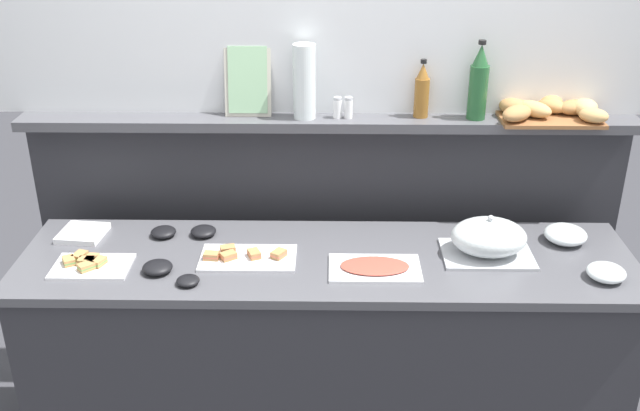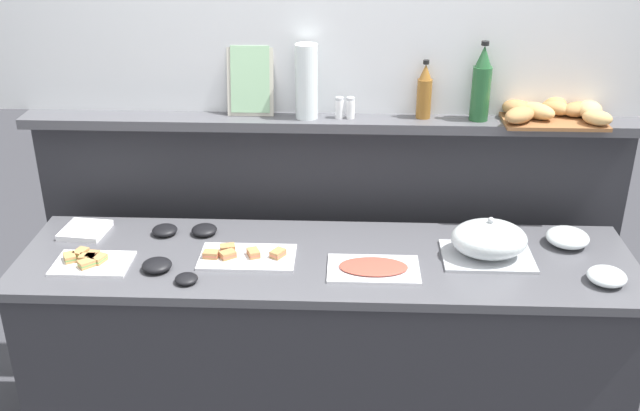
# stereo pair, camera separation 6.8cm
# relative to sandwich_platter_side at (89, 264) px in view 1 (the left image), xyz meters

# --- Properties ---
(ground_plane) EXTENTS (12.00, 12.00, 0.00)m
(ground_plane) POSITION_rel_sandwich_platter_side_xyz_m (0.88, 0.69, -0.92)
(ground_plane) COLOR #38383D
(buffet_counter) EXTENTS (2.34, 0.62, 0.91)m
(buffet_counter) POSITION_rel_sandwich_platter_side_xyz_m (0.88, 0.09, -0.47)
(buffet_counter) COLOR #2D2D33
(buffet_counter) RESTS_ON ground_plane
(back_ledge_unit) EXTENTS (2.52, 0.22, 1.33)m
(back_ledge_unit) POSITION_rel_sandwich_platter_side_xyz_m (0.88, 0.57, -0.23)
(back_ledge_unit) COLOR #2D2D33
(back_ledge_unit) RESTS_ON ground_plane
(sandwich_platter_side) EXTENTS (0.28, 0.19, 0.04)m
(sandwich_platter_side) POSITION_rel_sandwich_platter_side_xyz_m (0.00, 0.00, 0.00)
(sandwich_platter_side) COLOR white
(sandwich_platter_side) RESTS_ON buffet_counter
(sandwich_platter_rear) EXTENTS (0.36, 0.20, 0.04)m
(sandwich_platter_rear) POSITION_rel_sandwich_platter_side_xyz_m (0.57, 0.07, -0.00)
(sandwich_platter_rear) COLOR silver
(sandwich_platter_rear) RESTS_ON buffet_counter
(cold_cuts_platter) EXTENTS (0.34, 0.20, 0.02)m
(cold_cuts_platter) POSITION_rel_sandwich_platter_side_xyz_m (1.05, -0.00, -0.00)
(cold_cuts_platter) COLOR silver
(cold_cuts_platter) RESTS_ON buffet_counter
(serving_cloche) EXTENTS (0.34, 0.24, 0.17)m
(serving_cloche) POSITION_rel_sandwich_platter_side_xyz_m (1.49, 0.11, 0.06)
(serving_cloche) COLOR #B7BABF
(serving_cloche) RESTS_ON buffet_counter
(glass_bowl_large) EXTENTS (0.14, 0.14, 0.06)m
(glass_bowl_large) POSITION_rel_sandwich_platter_side_xyz_m (1.88, -0.06, 0.01)
(glass_bowl_large) COLOR silver
(glass_bowl_large) RESTS_ON buffet_counter
(glass_bowl_medium) EXTENTS (0.17, 0.17, 0.07)m
(glass_bowl_medium) POSITION_rel_sandwich_platter_side_xyz_m (1.81, 0.23, 0.02)
(glass_bowl_medium) COLOR silver
(glass_bowl_medium) RESTS_ON buffet_counter
(condiment_bowl_teal) EXTENTS (0.10, 0.10, 0.04)m
(condiment_bowl_teal) POSITION_rel_sandwich_platter_side_xyz_m (0.22, 0.25, 0.01)
(condiment_bowl_teal) COLOR black
(condiment_bowl_teal) RESTS_ON buffet_counter
(condiment_bowl_cream) EXTENTS (0.10, 0.10, 0.04)m
(condiment_bowl_cream) POSITION_rel_sandwich_platter_side_xyz_m (0.38, 0.26, 0.01)
(condiment_bowl_cream) COLOR black
(condiment_bowl_cream) RESTS_ON buffet_counter
(condiment_bowl_dark) EXTENTS (0.08, 0.08, 0.03)m
(condiment_bowl_dark) POSITION_rel_sandwich_platter_side_xyz_m (0.39, -0.11, 0.00)
(condiment_bowl_dark) COLOR black
(condiment_bowl_dark) RESTS_ON buffet_counter
(condiment_bowl_red) EXTENTS (0.11, 0.11, 0.04)m
(condiment_bowl_red) POSITION_rel_sandwich_platter_side_xyz_m (0.26, -0.03, 0.01)
(condiment_bowl_red) COLOR black
(condiment_bowl_red) RESTS_ON buffet_counter
(napkin_stack) EXTENTS (0.19, 0.19, 0.02)m
(napkin_stack) POSITION_rel_sandwich_platter_side_xyz_m (-0.10, 0.25, -0.00)
(napkin_stack) COLOR white
(napkin_stack) RESTS_ON buffet_counter
(vinegar_bottle_amber) EXTENTS (0.06, 0.06, 0.24)m
(vinegar_bottle_amber) POSITION_rel_sandwich_platter_side_xyz_m (1.25, 0.52, 0.51)
(vinegar_bottle_amber) COLOR #8E5B23
(vinegar_bottle_amber) RESTS_ON back_ledge_unit
(wine_bottle_green) EXTENTS (0.08, 0.08, 0.32)m
(wine_bottle_green) POSITION_rel_sandwich_platter_side_xyz_m (1.47, 0.50, 0.55)
(wine_bottle_green) COLOR #23562D
(wine_bottle_green) RESTS_ON back_ledge_unit
(salt_shaker) EXTENTS (0.03, 0.03, 0.09)m
(salt_shaker) POSITION_rel_sandwich_platter_side_xyz_m (0.91, 0.50, 0.45)
(salt_shaker) COLOR white
(salt_shaker) RESTS_ON back_ledge_unit
(pepper_shaker) EXTENTS (0.03, 0.03, 0.09)m
(pepper_shaker) POSITION_rel_sandwich_platter_side_xyz_m (0.96, 0.50, 0.45)
(pepper_shaker) COLOR white
(pepper_shaker) RESTS_ON back_ledge_unit
(bread_basket) EXTENTS (0.45, 0.29, 0.08)m
(bread_basket) POSITION_rel_sandwich_platter_side_xyz_m (1.76, 0.50, 0.44)
(bread_basket) COLOR brown
(bread_basket) RESTS_ON back_ledge_unit
(framed_picture) EXTENTS (0.19, 0.07, 0.29)m
(framed_picture) POSITION_rel_sandwich_platter_side_xyz_m (0.55, 0.53, 0.55)
(framed_picture) COLOR #B2AD9E
(framed_picture) RESTS_ON back_ledge_unit
(water_carafe) EXTENTS (0.09, 0.09, 0.30)m
(water_carafe) POSITION_rel_sandwich_platter_side_xyz_m (0.78, 0.50, 0.55)
(water_carafe) COLOR silver
(water_carafe) RESTS_ON back_ledge_unit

